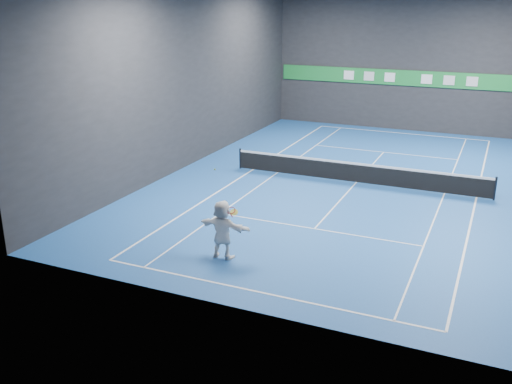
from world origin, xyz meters
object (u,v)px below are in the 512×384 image
at_px(tennis_ball, 215,169).
at_px(tennis_racket, 231,212).
at_px(tennis_net, 357,172).
at_px(player, 223,229).

xyz_separation_m(tennis_ball, tennis_racket, (0.63, -0.11, -1.38)).
bearing_deg(tennis_net, player, -101.58).
bearing_deg(tennis_racket, tennis_ball, 170.39).
bearing_deg(player, tennis_racket, -168.24).
relative_size(tennis_ball, tennis_net, 0.01).
bearing_deg(tennis_ball, tennis_net, 76.49).
bearing_deg(tennis_ball, tennis_racket, -9.61).
height_order(tennis_net, tennis_racket, tennis_racket).
relative_size(player, tennis_ball, 32.70).
bearing_deg(tennis_net, tennis_racket, -99.92).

